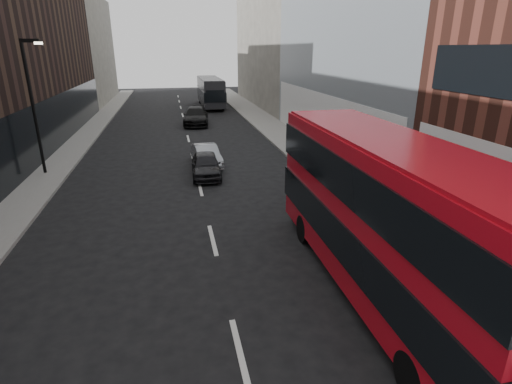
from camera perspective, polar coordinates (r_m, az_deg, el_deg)
sidewalk_right at (r=32.23m, az=3.97°, el=7.96°), size 3.00×80.00×0.15m
sidewalk_left at (r=31.78m, az=-24.19°, el=6.09°), size 2.00×80.00×0.15m
building_victorian at (r=50.99m, az=2.53°, el=23.16°), size 6.50×24.00×21.00m
building_left_mid at (r=36.81m, az=-29.80°, el=17.88°), size 5.00×24.00×14.00m
building_left_far at (r=58.25m, az=-23.38°, el=18.14°), size 5.00×20.00×13.00m
street_lamp at (r=24.50m, az=-29.22°, el=11.53°), size 1.06×0.22×7.00m
red_bus at (r=11.36m, az=18.17°, el=-2.82°), size 2.73×11.19×4.50m
grey_bus at (r=49.76m, az=-6.53°, el=14.09°), size 2.48×10.46×3.37m
car_a at (r=22.15m, az=-7.17°, el=3.89°), size 1.72×3.92×1.31m
car_b at (r=24.28m, az=-7.09°, el=5.23°), size 1.70×3.89×1.24m
car_c at (r=37.91m, az=-8.57°, el=10.67°), size 2.69×5.58×1.57m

